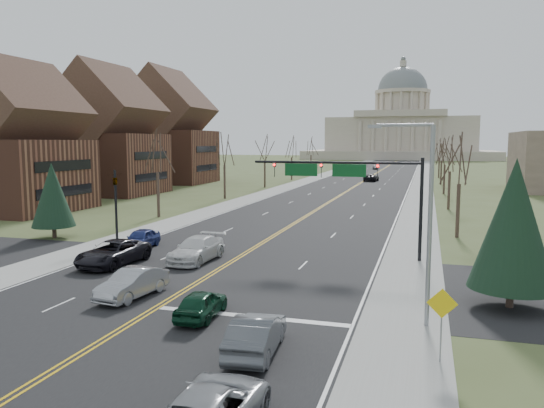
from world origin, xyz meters
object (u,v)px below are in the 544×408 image
Objects in this scene: street_light at (424,211)px; car_sb_inner_second at (197,249)px; signal_mast at (348,177)px; car_nb_outer_lead at (256,334)px; car_sb_inner_lead at (132,283)px; car_far_nb at (371,178)px; signal_left at (116,198)px; warn_sign at (442,311)px; car_sb_outer_lead at (113,253)px; car_nb_inner_lead at (201,304)px; car_sb_outer_second at (141,239)px; car_far_sb at (375,167)px.

car_sb_inner_second is (-15.14, 9.15, -4.38)m from street_light.
signal_mast is 19.27m from car_nb_outer_lead.
car_sb_inner_lead is 88.95m from car_far_nb.
signal_left is at bearing 180.00° from signal_mast.
car_sb_inner_lead is (-15.59, 4.22, -1.24)m from warn_sign.
car_sb_outer_lead is at bearing 137.02° from car_sb_inner_lead.
car_nb_inner_lead is 5.02m from car_nb_outer_lead.
car_sb_outer_second is at bearing 104.75° from car_sb_outer_lead.
car_sb_outer_lead is 5.61m from car_sb_outer_second.
signal_mast is 4.23× the size of warn_sign.
car_nb_inner_lead is at bearing 168.31° from warn_sign.
signal_mast is 2.60× the size of car_nb_outer_lead.
car_sb_outer_lead is at bearing -59.18° from signal_left.
car_nb_outer_lead is at bearing -36.54° from car_sb_outer_lead.
street_light is 2.06× the size of car_sb_outer_second.
warn_sign is 23.35m from car_sb_outer_lead.
street_light is 11.09m from car_nb_inner_lead.
warn_sign is at bearing -90.06° from car_far_sb.
car_sb_inner_lead is (-9.53, -13.29, -4.99)m from signal_mast.
warn_sign is 0.73× the size of car_far_sb.
signal_left is 8.65m from car_sb_outer_lead.
warn_sign reaches higher than car_sb_inner_second.
car_far_nb is (-4.98, 94.17, -0.01)m from car_nb_outer_lead.
car_nb_inner_lead is 0.71× the size of car_far_nb.
warn_sign reaches higher than car_sb_inner_lead.
warn_sign reaches higher than car_nb_inner_lead.
car_far_nb is at bearing 94.43° from signal_mast.
street_light reaches higher than car_far_nb.
car_far_sb is (0.37, 128.02, -0.16)m from car_sb_inner_second.
street_light is 1.66× the size of car_far_nb.
car_nb_inner_lead is at bearing -106.94° from signal_mast.
signal_mast is 16.72m from car_sb_outer_second.
car_sb_inner_second reaches higher than car_far_nb.
signal_mast reaches higher than car_sb_outer_lead.
car_nb_outer_lead is at bearing -53.17° from car_sb_outer_second.
street_light is 24.74m from car_sb_outer_second.
warn_sign is 0.52× the size of car_far_nb.
car_sb_outer_second is (3.06, -1.50, -2.95)m from signal_left.
signal_mast is at bearing -97.55° from car_nb_outer_lead.
signal_mast is 19.06m from signal_left.
car_far_nb is (4.00, 79.93, -0.07)m from car_sb_inner_second.
car_sb_inner_lead is (-4.88, 2.00, 0.09)m from car_nb_inner_lead.
car_nb_inner_lead is 0.68× the size of car_sb_inner_second.
car_nb_inner_lead is at bearing -169.75° from street_light.
car_sb_outer_lead is (-20.82, 10.51, -1.18)m from warn_sign.
car_sb_outer_second is at bearing -53.56° from car_nb_outer_lead.
car_far_sb is (6.40, 125.17, -0.08)m from car_sb_outer_second.
signal_mast reaches higher than car_far_sb.
car_far_sb is at bearing 94.39° from signal_mast.
car_sb_outer_lead is (-13.89, 11.59, 0.05)m from car_nb_outer_lead.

